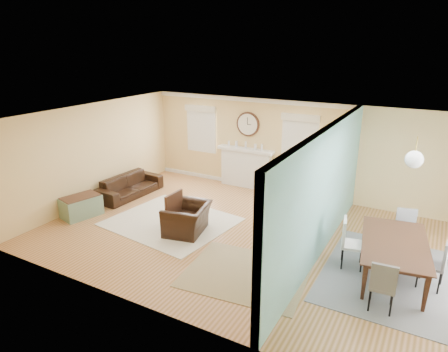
{
  "coord_description": "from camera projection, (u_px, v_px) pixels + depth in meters",
  "views": [
    {
      "loc": [
        3.31,
        -7.14,
        4.07
      ],
      "look_at": [
        -0.8,
        0.3,
        1.2
      ],
      "focal_mm": 32.0,
      "sensor_mm": 36.0,
      "label": 1
    }
  ],
  "objects": [
    {
      "name": "dining_chair_w",
      "position": [
        354.0,
        240.0,
        7.43
      ],
      "size": [
        0.5,
        0.5,
        0.96
      ],
      "color": "white",
      "rests_on": "floor"
    },
    {
      "name": "dining_chair_e",
      "position": [
        433.0,
        259.0,
        6.81
      ],
      "size": [
        0.46,
        0.46,
        0.94
      ],
      "color": "slate",
      "rests_on": "floor"
    },
    {
      "name": "window_left",
      "position": [
        201.0,
        126.0,
        12.06
      ],
      "size": [
        1.05,
        0.13,
        1.42
      ],
      "color": "white",
      "rests_on": "wall_back"
    },
    {
      "name": "eames_chair",
      "position": [
        187.0,
        219.0,
        8.87
      ],
      "size": [
        1.08,
        1.18,
        0.66
      ],
      "primitive_type": "imported",
      "rotation": [
        0.0,
        0.0,
        -1.36
      ],
      "color": "black",
      "rests_on": "floor"
    },
    {
      "name": "fireplace",
      "position": [
        246.0,
        167.0,
        11.62
      ],
      "size": [
        1.7,
        0.3,
        1.17
      ],
      "color": "white",
      "rests_on": "ground"
    },
    {
      "name": "floor",
      "position": [
        249.0,
        237.0,
        8.74
      ],
      "size": [
        9.0,
        9.0,
        0.0
      ],
      "primitive_type": "plane",
      "color": "#945F29",
      "rests_on": "ground"
    },
    {
      "name": "tv",
      "position": [
        324.0,
        182.0,
        8.94
      ],
      "size": [
        0.23,
        0.99,
        0.56
      ],
      "primitive_type": "imported",
      "rotation": [
        0.0,
        0.0,
        1.67
      ],
      "color": "black",
      "rests_on": "credenza"
    },
    {
      "name": "green_chair",
      "position": [
        301.0,
        197.0,
        10.19
      ],
      "size": [
        0.91,
        0.91,
        0.61
      ],
      "primitive_type": "imported",
      "rotation": [
        0.0,
        0.0,
        2.58
      ],
      "color": "#008249",
      "rests_on": "floor"
    },
    {
      "name": "ceiling",
      "position": [
        252.0,
        120.0,
        7.91
      ],
      "size": [
        9.0,
        6.0,
        0.02
      ],
      "primitive_type": "cube",
      "color": "white",
      "rests_on": "wall_back"
    },
    {
      "name": "dining_chair_s",
      "position": [
        383.0,
        280.0,
        6.25
      ],
      "size": [
        0.42,
        0.42,
        0.88
      ],
      "color": "slate",
      "rests_on": "floor"
    },
    {
      "name": "rug_jute",
      "position": [
        246.0,
        274.0,
        7.35
      ],
      "size": [
        2.36,
        2.0,
        0.01
      ],
      "primitive_type": "cube",
      "rotation": [
        0.0,
        0.0,
        0.1
      ],
      "color": "tan",
      "rests_on": "floor"
    },
    {
      "name": "rug_grey",
      "position": [
        392.0,
        277.0,
        7.27
      ],
      "size": [
        2.37,
        2.96,
        0.01
      ],
      "primitive_type": "cube",
      "color": "slate",
      "rests_on": "floor"
    },
    {
      "name": "wall_back",
      "position": [
        298.0,
        149.0,
        10.81
      ],
      "size": [
        9.0,
        0.02,
        2.6
      ],
      "primitive_type": "cube",
      "color": "#E9C179",
      "rests_on": "ground"
    },
    {
      "name": "wall_left",
      "position": [
        94.0,
        154.0,
        10.39
      ],
      "size": [
        0.02,
        6.0,
        2.6
      ],
      "primitive_type": "cube",
      "color": "#E9C179",
      "rests_on": "ground"
    },
    {
      "name": "pendant",
      "position": [
        414.0,
        159.0,
        6.66
      ],
      "size": [
        0.3,
        0.3,
        0.55
      ],
      "color": "gold",
      "rests_on": "ceiling"
    },
    {
      "name": "credenza",
      "position": [
        323.0,
        210.0,
        9.15
      ],
      "size": [
        0.46,
        1.35,
        0.8
      ],
      "color": "olive",
      "rests_on": "floor"
    },
    {
      "name": "wall_front",
      "position": [
        163.0,
        241.0,
        5.84
      ],
      "size": [
        9.0,
        0.02,
        2.6
      ],
      "primitive_type": "cube",
      "color": "#E9C179",
      "rests_on": "ground"
    },
    {
      "name": "partition",
      "position": [
        326.0,
        187.0,
        7.85
      ],
      "size": [
        0.17,
        6.0,
        2.6
      ],
      "color": "#E9C179",
      "rests_on": "ground"
    },
    {
      "name": "sofa",
      "position": [
        130.0,
        186.0,
        11.04
      ],
      "size": [
        0.87,
        1.98,
        0.57
      ],
      "primitive_type": "imported",
      "rotation": [
        0.0,
        0.0,
        1.52
      ],
      "color": "black",
      "rests_on": "floor"
    },
    {
      "name": "rug_cream",
      "position": [
        171.0,
        222.0,
        9.48
      ],
      "size": [
        2.98,
        2.66,
        0.01
      ],
      "primitive_type": "cube",
      "rotation": [
        0.0,
        0.0,
        -0.12
      ],
      "color": "beige",
      "rests_on": "floor"
    },
    {
      "name": "wall_clock",
      "position": [
        248.0,
        124.0,
        11.29
      ],
      "size": [
        0.7,
        0.07,
        0.7
      ],
      "color": "#4E2B1E",
      "rests_on": "wall_back"
    },
    {
      "name": "potted_plant",
      "position": [
        312.0,
        213.0,
        8.25
      ],
      "size": [
        0.44,
        0.39,
        0.45
      ],
      "primitive_type": "imported",
      "rotation": [
        0.0,
        0.0,
        3.02
      ],
      "color": "#337F33",
      "rests_on": "garden_stool"
    },
    {
      "name": "garden_stool",
      "position": [
        310.0,
        233.0,
        8.4
      ],
      "size": [
        0.32,
        0.32,
        0.48
      ],
      "primitive_type": "cylinder",
      "color": "white",
      "rests_on": "floor"
    },
    {
      "name": "dining_table",
      "position": [
        395.0,
        260.0,
        7.16
      ],
      "size": [
        1.4,
        2.14,
        0.7
      ],
      "primitive_type": "imported",
      "rotation": [
        0.0,
        0.0,
        1.72
      ],
      "color": "#4E2B1E",
      "rests_on": "floor"
    },
    {
      "name": "trunk",
      "position": [
        81.0,
        206.0,
        9.73
      ],
      "size": [
        0.76,
        1.01,
        0.52
      ],
      "color": "gray",
      "rests_on": "floor"
    },
    {
      "name": "dining_chair_n",
      "position": [
        406.0,
        228.0,
        8.0
      ],
      "size": [
        0.47,
        0.47,
        0.87
      ],
      "color": "slate",
      "rests_on": "floor"
    },
    {
      "name": "window_right",
      "position": [
        300.0,
        137.0,
        10.63
      ],
      "size": [
        1.05,
        0.13,
        1.42
      ],
      "color": "white",
      "rests_on": "wall_back"
    }
  ]
}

